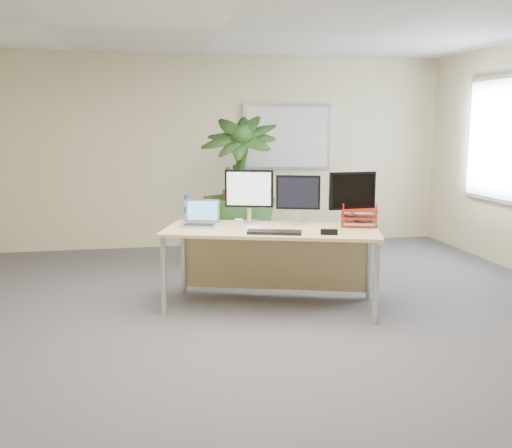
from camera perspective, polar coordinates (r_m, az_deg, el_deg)
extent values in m
plane|color=#47464C|center=(4.54, 0.11, -12.41)|extent=(8.00, 8.00, 0.00)
cube|color=beige|center=(8.18, -5.21, 7.21)|extent=(7.00, 0.04, 2.70)
cube|color=#BBBBC0|center=(8.34, 3.11, 8.66)|extent=(1.30, 0.03, 0.95)
cube|color=white|center=(8.32, 3.14, 8.65)|extent=(1.20, 0.01, 0.85)
cube|color=#BBBBC0|center=(7.72, 23.02, 7.80)|extent=(0.03, 1.30, 1.55)
cube|color=silver|center=(7.70, 22.89, 7.81)|extent=(0.01, 1.20, 1.45)
cube|color=tan|center=(5.35, 1.55, -0.60)|extent=(2.15, 1.40, 0.03)
cube|color=tan|center=(5.81, 1.89, -3.62)|extent=(1.81, 0.59, 0.62)
cylinder|color=silver|center=(5.25, -9.23, -5.21)|extent=(0.05, 0.05, 0.74)
cylinder|color=silver|center=(5.08, 11.90, -5.82)|extent=(0.05, 0.05, 0.74)
cylinder|color=silver|center=(5.94, -7.28, -3.39)|extent=(0.05, 0.05, 0.74)
cylinder|color=silver|center=(5.79, 11.27, -3.86)|extent=(0.05, 0.05, 0.74)
imported|color=#193C16|center=(7.14, -1.75, 2.02)|extent=(1.09, 1.09, 1.50)
cylinder|color=silver|center=(5.63, -0.69, 0.20)|extent=(0.22, 0.22, 0.02)
cylinder|color=silver|center=(5.62, -0.69, 0.95)|extent=(0.04, 0.04, 0.13)
cube|color=black|center=(5.59, -0.69, 3.57)|extent=(0.46, 0.18, 0.37)
cube|color=silver|center=(5.56, -0.73, 3.54)|extent=(0.41, 0.13, 0.32)
cylinder|color=silver|center=(5.60, 4.20, 0.11)|extent=(0.19, 0.19, 0.02)
cylinder|color=silver|center=(5.59, 4.21, 0.80)|extent=(0.04, 0.04, 0.12)
cube|color=black|center=(5.56, 4.24, 3.18)|extent=(0.42, 0.17, 0.33)
cube|color=black|center=(5.54, 4.23, 3.15)|extent=(0.37, 0.12, 0.29)
cylinder|color=silver|center=(5.58, 9.52, -0.04)|extent=(0.21, 0.21, 0.02)
cylinder|color=silver|center=(5.56, 9.54, 0.71)|extent=(0.04, 0.04, 0.13)
cube|color=black|center=(5.53, 9.62, 3.30)|extent=(0.47, 0.08, 0.36)
cube|color=black|center=(5.51, 9.73, 3.27)|extent=(0.42, 0.04, 0.32)
cube|color=#B5B5B9|center=(5.48, -5.67, -0.14)|extent=(0.39, 0.32, 0.02)
cube|color=black|center=(5.47, -5.69, -0.06)|extent=(0.32, 0.23, 0.00)
cube|color=#B5B5B9|center=(5.60, -5.37, 1.34)|extent=(0.34, 0.16, 0.22)
cube|color=#5AAFE8|center=(5.59, -5.38, 1.33)|extent=(0.29, 0.13, 0.18)
cube|color=black|center=(5.09, 1.86, -0.82)|extent=(0.51, 0.30, 0.03)
cylinder|color=silver|center=(5.33, -1.74, 0.01)|extent=(0.08, 0.08, 0.09)
torus|color=silver|center=(5.32, -2.22, -0.01)|extent=(0.06, 0.03, 0.06)
cube|color=silver|center=(5.31, 0.65, -0.45)|extent=(0.36, 0.34, 0.01)
cylinder|color=orange|center=(5.32, 1.33, -0.30)|extent=(0.14, 0.02, 0.01)
cylinder|color=gold|center=(5.26, 3.67, -0.54)|extent=(0.11, 0.07, 0.02)
cylinder|color=silver|center=(5.76, -6.88, 1.31)|extent=(0.07, 0.07, 0.21)
cylinder|color=blue|center=(5.74, -6.91, 2.66)|extent=(0.06, 0.06, 0.06)
cylinder|color=blue|center=(5.76, -6.89, 1.41)|extent=(0.07, 0.07, 0.07)
cube|color=maroon|center=(5.56, 10.23, -0.03)|extent=(0.40, 0.35, 0.02)
cube|color=maroon|center=(5.55, 10.26, 0.69)|extent=(0.40, 0.35, 0.02)
cube|color=maroon|center=(5.54, 10.28, 1.42)|extent=(0.40, 0.35, 0.02)
cube|color=silver|center=(5.56, 10.24, 0.12)|extent=(0.36, 0.31, 0.02)
cube|color=black|center=(5.07, 7.32, -0.80)|extent=(0.16, 0.08, 0.05)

